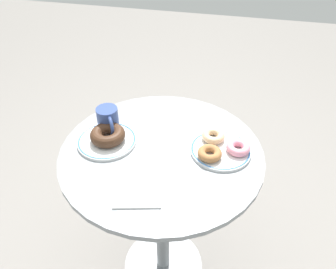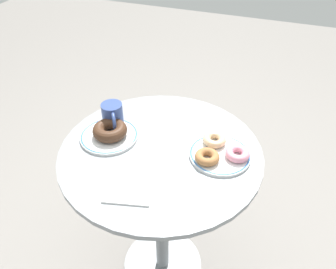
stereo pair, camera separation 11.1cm
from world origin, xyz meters
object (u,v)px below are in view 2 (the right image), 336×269
plate_right (220,154)px  donut_chocolate (110,130)px  donut_pink_frosted (238,154)px  plate_left (109,137)px  cafe_table (161,195)px  coffee_mug (113,116)px  donut_cinnamon (207,157)px  paper_napkin (129,188)px  donut_glazed (214,140)px

plate_right → donut_chocolate: 0.38m
donut_chocolate → donut_pink_frosted: 0.44m
plate_left → donut_chocolate: 0.03m
cafe_table → coffee_mug: bearing=162.8°
donut_cinnamon → cafe_table: bearing=177.5°
coffee_mug → plate_left: bearing=-77.4°
coffee_mug → paper_napkin: bearing=-54.4°
cafe_table → donut_pink_frosted: 0.36m
plate_left → donut_glazed: 0.37m
plate_left → paper_napkin: size_ratio=1.47×
plate_right → donut_cinnamon: size_ratio=2.55×
donut_chocolate → donut_cinnamon: bearing=-1.0°
paper_napkin → cafe_table: bearing=83.1°
donut_chocolate → coffee_mug: bearing=108.0°
cafe_table → donut_chocolate: bearing=-179.6°
plate_left → plate_right: same height
cafe_table → paper_napkin: (-0.02, -0.19, 0.23)m
paper_napkin → coffee_mug: (-0.19, 0.26, 0.04)m
cafe_table → coffee_mug: (-0.21, 0.06, 0.27)m
coffee_mug → donut_chocolate: bearing=-72.0°
donut_chocolate → paper_napkin: bearing=-49.6°
cafe_table → donut_chocolate: (-0.19, -0.00, 0.26)m
donut_chocolate → coffee_mug: size_ratio=1.12×
donut_glazed → paper_napkin: size_ratio=0.57×
donut_pink_frosted → donut_glazed: size_ratio=1.00×
plate_right → donut_pink_frosted: donut_pink_frosted is taller
donut_cinnamon → coffee_mug: coffee_mug is taller
donut_cinnamon → paper_napkin: bearing=-134.7°
plate_right → paper_napkin: bearing=-133.0°
plate_right → donut_cinnamon: bearing=-124.9°
paper_napkin → coffee_mug: size_ratio=1.29×
donut_cinnamon → paper_napkin: 0.26m
cafe_table → coffee_mug: size_ratio=6.78×
donut_cinnamon → coffee_mug: size_ratio=0.74×
plate_left → donut_glazed: (0.36, 0.09, 0.02)m
plate_left → paper_napkin: (0.17, -0.19, -0.00)m
cafe_table → plate_right: bearing=11.3°
donut_pink_frosted → paper_napkin: 0.36m
donut_pink_frosted → paper_napkin: (-0.27, -0.24, -0.02)m
plate_right → donut_chocolate: bearing=-174.0°
plate_left → donut_glazed: size_ratio=2.56×
donut_chocolate → plate_right: bearing=6.0°
plate_right → cafe_table: bearing=-168.7°
cafe_table → plate_left: bearing=-178.6°
donut_pink_frosted → coffee_mug: coffee_mug is taller
plate_left → coffee_mug: (-0.02, 0.07, 0.04)m
cafe_table → paper_napkin: paper_napkin is taller
plate_right → coffee_mug: coffee_mug is taller
plate_left → donut_cinnamon: bearing=-0.4°
plate_left → donut_cinnamon: (0.36, -0.00, 0.02)m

